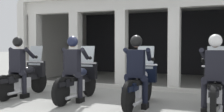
# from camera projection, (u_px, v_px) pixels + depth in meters

# --- Properties ---
(ground_plane) EXTENTS (80.00, 80.00, 0.00)m
(ground_plane) POSITION_uv_depth(u_px,v_px,m) (144.00, 85.00, 9.75)
(ground_plane) COLOR gray
(station_building) EXTENTS (9.79, 5.33, 3.11)m
(station_building) POSITION_uv_depth(u_px,v_px,m) (164.00, 30.00, 11.55)
(station_building) COLOR black
(station_building) RESTS_ON ground
(kerb_strip) EXTENTS (9.29, 0.24, 0.12)m
(kerb_strip) POSITION_uv_depth(u_px,v_px,m) (143.00, 88.00, 8.72)
(kerb_strip) COLOR #B7B5AD
(kerb_strip) RESTS_ON ground
(motorcycle_far_left) EXTENTS (0.62, 2.04, 1.35)m
(motorcycle_far_left) POSITION_uv_depth(u_px,v_px,m) (26.00, 77.00, 7.70)
(motorcycle_far_left) COLOR black
(motorcycle_far_left) RESTS_ON ground
(police_officer_far_left) EXTENTS (0.63, 0.61, 1.58)m
(police_officer_far_left) POSITION_uv_depth(u_px,v_px,m) (18.00, 62.00, 7.42)
(police_officer_far_left) COLOR black
(police_officer_far_left) RESTS_ON ground
(motorcycle_center_left) EXTENTS (0.62, 2.04, 1.35)m
(motorcycle_center_left) POSITION_uv_depth(u_px,v_px,m) (79.00, 80.00, 7.13)
(motorcycle_center_left) COLOR black
(motorcycle_center_left) RESTS_ON ground
(police_officer_center_left) EXTENTS (0.63, 0.61, 1.58)m
(police_officer_center_left) POSITION_uv_depth(u_px,v_px,m) (73.00, 63.00, 6.85)
(police_officer_center_left) COLOR black
(police_officer_center_left) RESTS_ON ground
(motorcycle_center_right) EXTENTS (0.62, 2.04, 1.35)m
(motorcycle_center_right) POSITION_uv_depth(u_px,v_px,m) (140.00, 83.00, 6.48)
(motorcycle_center_right) COLOR black
(motorcycle_center_right) RESTS_ON ground
(police_officer_center_right) EXTENTS (0.63, 0.61, 1.58)m
(police_officer_center_right) POSITION_uv_depth(u_px,v_px,m) (136.00, 65.00, 6.20)
(police_officer_center_right) COLOR black
(police_officer_center_right) RESTS_ON ground
(motorcycle_far_right) EXTENTS (0.62, 2.04, 1.35)m
(motorcycle_far_right) POSITION_uv_depth(u_px,v_px,m) (215.00, 87.00, 5.91)
(motorcycle_far_right) COLOR black
(motorcycle_far_right) RESTS_ON ground
(police_officer_far_right) EXTENTS (0.63, 0.61, 1.58)m
(police_officer_far_right) POSITION_uv_depth(u_px,v_px,m) (215.00, 67.00, 5.64)
(police_officer_far_right) COLOR black
(police_officer_far_right) RESTS_ON ground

